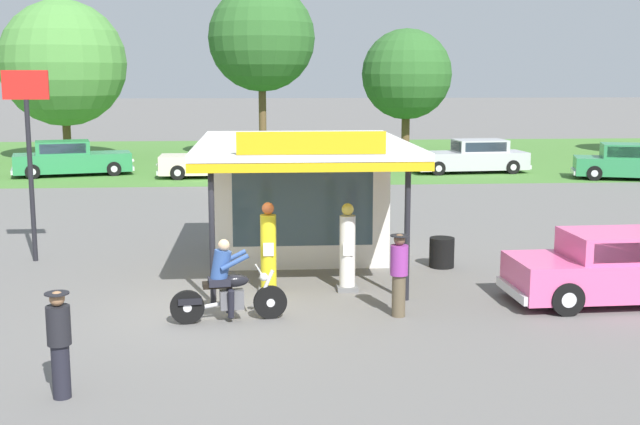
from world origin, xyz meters
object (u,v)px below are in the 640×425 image
bystander_admiring_sedan (343,164)px  motorcycle_with_rider (227,288)px  gas_pump_offside (347,251)px  parked_car_back_row_far_left (472,157)px  bystander_standing_back_lot (59,342)px  featured_classic_sedan (627,269)px  spare_tire_stack (442,252)px  parked_car_back_row_right (220,161)px  roadside_pole_sign (28,132)px  gas_pump_nearside (268,251)px  parked_car_back_row_left (630,164)px  bystander_leaning_by_kiosk (399,273)px  parked_car_back_row_far_right (71,159)px

bystander_admiring_sedan → motorcycle_with_rider: bearing=-102.4°
gas_pump_offside → parked_car_back_row_far_left: bearing=68.6°
gas_pump_offside → motorcycle_with_rider: gas_pump_offside is taller
bystander_admiring_sedan → bystander_standing_back_lot: size_ratio=1.12×
featured_classic_sedan → bystander_admiring_sedan: bearing=102.7°
parked_car_back_row_far_left → spare_tire_stack: bearing=-106.7°
motorcycle_with_rider → parked_car_back_row_right: size_ratio=0.40×
gas_pump_offside → roadside_pole_sign: bearing=155.6°
gas_pump_offside → parked_car_back_row_right: (-3.65, 20.04, -0.13)m
motorcycle_with_rider → bystander_standing_back_lot: (-2.23, -3.52, 0.19)m
featured_classic_sedan → spare_tire_stack: bearing=133.4°
gas_pump_nearside → roadside_pole_sign: (-5.78, 3.39, 2.33)m
parked_car_back_row_far_left → parked_car_back_row_left: bearing=-25.4°
spare_tire_stack → parked_car_back_row_far_left: bearing=73.3°
bystander_admiring_sedan → bystander_standing_back_lot: bystander_admiring_sedan is taller
motorcycle_with_rider → parked_car_back_row_far_left: size_ratio=0.39×
parked_car_back_row_left → parked_car_back_row_far_left: 7.05m
gas_pump_offside → parked_car_back_row_left: gas_pump_offside is taller
parked_car_back_row_far_left → bystander_admiring_sedan: bearing=-146.4°
featured_classic_sedan → bystander_standing_back_lot: size_ratio=3.21×
bystander_admiring_sedan → roadside_pole_sign: size_ratio=0.38×
bystander_leaning_by_kiosk → roadside_pole_sign: (-8.25, 5.36, 2.35)m
gas_pump_nearside → bystander_standing_back_lot: size_ratio=1.23×
spare_tire_stack → bystander_admiring_sedan: bearing=93.6°
gas_pump_nearside → bystander_standing_back_lot: gas_pump_nearside is taller
parked_car_back_row_far_left → spare_tire_stack: (-5.70, -18.95, -0.36)m
gas_pump_offside → featured_classic_sedan: bearing=-13.1°
roadside_pole_sign → gas_pump_nearside: bearing=-30.3°
parked_car_back_row_left → parked_car_back_row_far_right: bearing=172.5°
featured_classic_sedan → parked_car_back_row_far_right: (-16.16, 22.52, 0.06)m
featured_classic_sedan → parked_car_back_row_right: bearing=113.4°
parked_car_back_row_left → parked_car_back_row_right: bearing=173.3°
motorcycle_with_rider → bystander_admiring_sedan: bearing=77.6°
parked_car_back_row_far_right → roadside_pole_sign: (3.09, -17.83, 2.48)m
gas_pump_nearside → featured_classic_sedan: gas_pump_nearside is taller
parked_car_back_row_left → parked_car_back_row_far_left: bearing=154.6°
gas_pump_offside → featured_classic_sedan: (5.60, -1.30, -0.19)m
gas_pump_nearside → gas_pump_offside: 1.69m
motorcycle_with_rider → bystander_standing_back_lot: 4.17m
gas_pump_nearside → bystander_standing_back_lot: (-3.04, -5.58, -0.05)m
motorcycle_with_rider → bystander_leaning_by_kiosk: size_ratio=1.36×
gas_pump_nearside → parked_car_back_row_right: size_ratio=0.35×
gas_pump_nearside → featured_classic_sedan: bearing=-10.1°
parked_car_back_row_far_left → parked_car_back_row_far_right: (-18.77, 0.30, 0.02)m
gas_pump_offside → bystander_admiring_sedan: gas_pump_offside is taller
parked_car_back_row_left → spare_tire_stack: parked_car_back_row_left is taller
gas_pump_offside → parked_car_back_row_left: (14.58, 17.90, -0.16)m
parked_car_back_row_left → bystander_admiring_sedan: bearing=-174.0°
motorcycle_with_rider → spare_tire_stack: size_ratio=3.05×
parked_car_back_row_far_right → gas_pump_offside: bearing=-63.5°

